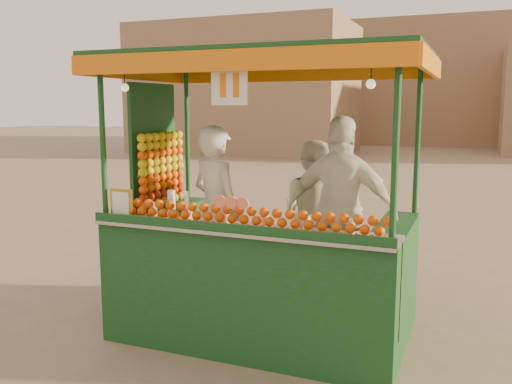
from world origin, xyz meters
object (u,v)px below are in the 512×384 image
at_px(vendor_middle, 313,213).
at_px(vendor_right, 341,212).
at_px(juice_cart, 255,247).
at_px(vendor_left, 216,212).

relative_size(vendor_middle, vendor_right, 0.86).
bearing_deg(juice_cart, vendor_middle, 64.48).
height_order(juice_cart, vendor_right, juice_cart).
relative_size(vendor_left, vendor_middle, 1.11).
bearing_deg(vendor_left, vendor_middle, -115.70).
bearing_deg(vendor_left, vendor_right, -145.57).
distance_m(vendor_middle, vendor_right, 0.63).
relative_size(juice_cart, vendor_left, 1.72).
xyz_separation_m(vendor_left, vendor_middle, (0.81, 0.67, -0.08)).
xyz_separation_m(juice_cart, vendor_middle, (0.36, 0.76, 0.22)).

